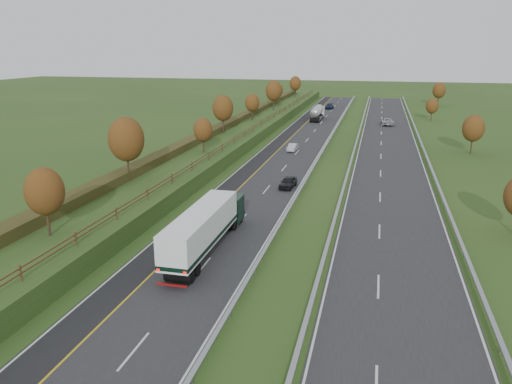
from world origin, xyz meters
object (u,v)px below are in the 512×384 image
Objects in this scene: car_small_far at (330,106)px; car_oncoming at (387,122)px; box_lorry at (206,226)px; car_dark_near at (288,182)px; car_silver_mid at (293,147)px; road_tanker at (317,112)px.

car_oncoming is at bearing -57.18° from car_small_far.
car_small_far is at bearing 90.04° from box_lorry.
car_dark_near is 23.64m from car_silver_mid.
road_tanker is at bearing -88.17° from car_small_far.
box_lorry is 4.22× the size of car_silver_mid.
car_small_far is (0.67, 23.70, -1.12)m from road_tanker.
car_silver_mid is 0.68× the size of car_oncoming.
box_lorry is at bearing 76.37° from car_oncoming.
car_silver_mid is 38.49m from car_oncoming.
car_dark_near is at bearing -78.90° from car_silver_mid.
road_tanker is (-0.75, 85.48, -0.47)m from box_lorry.
car_oncoming reaches higher than car_silver_mid.
car_dark_near is at bearing -86.32° from road_tanker.
car_dark_near is at bearing 75.33° from car_oncoming.
car_silver_mid is at bearing 62.80° from car_oncoming.
car_small_far is at bearing 92.72° from car_silver_mid.
road_tanker is at bearing -18.95° from car_oncoming.
car_oncoming is (12.75, 58.31, 0.09)m from car_dark_near.
box_lorry reaches higher than car_small_far.
car_oncoming is at bearing 83.31° from car_dark_near.
box_lorry reaches higher than car_oncoming.
car_silver_mid is at bearing -86.57° from car_small_far.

